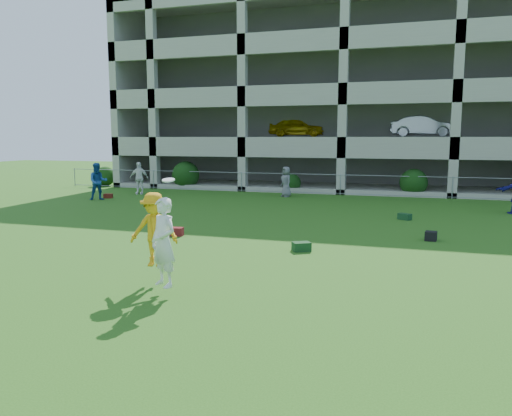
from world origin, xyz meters
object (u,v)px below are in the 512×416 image
(bystander_a, at_px, (98,181))
(frisbee_contest, at_px, (157,234))
(crate_d, at_px, (431,236))
(parking_garage, at_px, (359,99))
(bystander_c, at_px, (286,182))
(bystander_b, at_px, (139,178))

(bystander_a, distance_m, frisbee_contest, 16.66)
(crate_d, distance_m, parking_garage, 22.00)
(bystander_c, distance_m, frisbee_contest, 17.33)
(parking_garage, bearing_deg, crate_d, -77.62)
(bystander_a, height_order, bystander_b, bystander_a)
(bystander_a, bearing_deg, bystander_b, 41.36)
(frisbee_contest, bearing_deg, bystander_c, 94.64)
(bystander_c, height_order, parking_garage, parking_garage)
(bystander_a, xyz_separation_m, parking_garage, (11.85, 14.86, 5.04))
(bystander_b, height_order, crate_d, bystander_b)
(bystander_b, bearing_deg, bystander_a, -113.40)
(bystander_a, distance_m, crate_d, 17.43)
(bystander_b, distance_m, parking_garage, 17.04)
(crate_d, relative_size, parking_garage, 0.01)
(bystander_b, relative_size, frisbee_contest, 0.84)
(bystander_b, xyz_separation_m, parking_garage, (11.25, 11.75, 5.08))
(bystander_c, bearing_deg, crate_d, -8.38)
(bystander_b, xyz_separation_m, bystander_c, (8.49, 1.22, -0.09))
(bystander_a, relative_size, bystander_c, 1.17)
(bystander_c, relative_size, parking_garage, 0.06)
(bystander_a, relative_size, bystander_b, 1.05)
(bystander_a, xyz_separation_m, bystander_b, (0.60, 3.11, -0.05))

